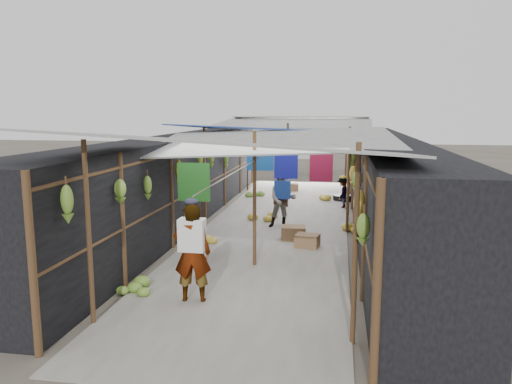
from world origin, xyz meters
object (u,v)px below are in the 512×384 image
Objects in this scene: vendor_seated at (343,193)px; black_basin at (342,198)px; crate_near at (293,233)px; vendor_elderly at (192,253)px; shopper_blue at (282,200)px.

black_basin is at bearing -165.75° from vendor_seated.
crate_near is 5.53m from black_basin.
crate_near is at bearing -1.29° from vendor_seated.
vendor_elderly is 1.08× the size of shopper_blue.
vendor_elderly reaches higher than vendor_seated.
crate_near is 0.89× the size of black_basin.
black_basin is 1.38m from vendor_seated.
crate_near is at bearing -84.89° from shopper_blue.
vendor_elderly is at bearing -112.40° from crate_near.
vendor_seated is (1.14, 4.08, 0.31)m from crate_near.
vendor_elderly reaches higher than shopper_blue.
crate_near is at bearing -114.68° from vendor_elderly.
black_basin is at bearing 56.82° from shopper_blue.
shopper_blue reaches higher than crate_near.
vendor_elderly reaches higher than crate_near.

